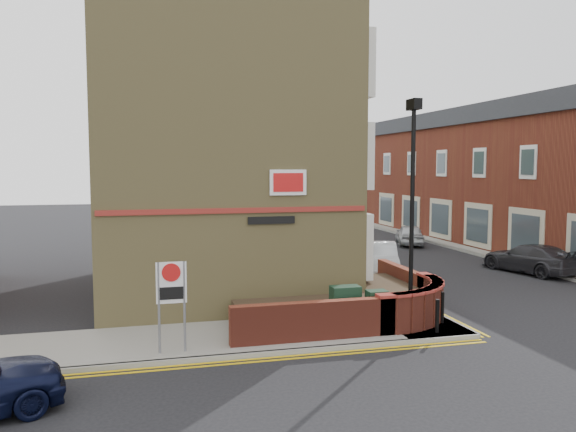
# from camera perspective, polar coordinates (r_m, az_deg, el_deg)

# --- Properties ---
(ground) EXTENTS (120.00, 120.00, 0.00)m
(ground) POSITION_cam_1_polar(r_m,az_deg,el_deg) (14.82, 8.70, -13.02)
(ground) COLOR black
(ground) RESTS_ON ground
(pavement_corner) EXTENTS (13.00, 3.00, 0.12)m
(pavement_corner) POSITION_cam_1_polar(r_m,az_deg,el_deg) (15.29, -6.06, -12.19)
(pavement_corner) COLOR gray
(pavement_corner) RESTS_ON ground
(pavement_main) EXTENTS (2.00, 32.00, 0.12)m
(pavement_main) POSITION_cam_1_polar(r_m,az_deg,el_deg) (30.27, 0.37, -3.56)
(pavement_main) COLOR gray
(pavement_main) RESTS_ON ground
(pavement_far) EXTENTS (4.00, 40.00, 0.12)m
(pavement_far) POSITION_cam_1_polar(r_m,az_deg,el_deg) (32.22, 21.13, -3.38)
(pavement_far) COLOR gray
(pavement_far) RESTS_ON ground
(kerb_side) EXTENTS (13.00, 0.15, 0.12)m
(kerb_side) POSITION_cam_1_polar(r_m,az_deg,el_deg) (13.88, -5.15, -13.99)
(kerb_side) COLOR gray
(kerb_side) RESTS_ON ground
(kerb_main_near) EXTENTS (0.15, 32.00, 0.12)m
(kerb_main_near) POSITION_cam_1_polar(r_m,az_deg,el_deg) (30.53, 2.19, -3.49)
(kerb_main_near) COLOR gray
(kerb_main_near) RESTS_ON ground
(kerb_main_far) EXTENTS (0.15, 40.00, 0.12)m
(kerb_main_far) POSITION_cam_1_polar(r_m,az_deg,el_deg) (31.11, 18.12, -3.58)
(kerb_main_far) COLOR gray
(kerb_main_far) RESTS_ON ground
(yellow_lines_side) EXTENTS (13.00, 0.28, 0.01)m
(yellow_lines_side) POSITION_cam_1_polar(r_m,az_deg,el_deg) (13.66, -4.98, -14.54)
(yellow_lines_side) COLOR gold
(yellow_lines_side) RESTS_ON ground
(yellow_lines_main) EXTENTS (0.28, 32.00, 0.01)m
(yellow_lines_main) POSITION_cam_1_polar(r_m,az_deg,el_deg) (30.61, 2.64, -3.57)
(yellow_lines_main) COLOR gold
(yellow_lines_main) RESTS_ON ground
(corner_building) EXTENTS (8.95, 10.40, 13.60)m
(corner_building) POSITION_cam_1_polar(r_m,az_deg,el_deg) (21.20, -6.97, 9.45)
(corner_building) COLOR #998851
(corner_building) RESTS_ON ground
(garden_wall) EXTENTS (6.80, 6.00, 1.20)m
(garden_wall) POSITION_cam_1_polar(r_m,az_deg,el_deg) (17.05, 5.37, -10.57)
(garden_wall) COLOR maroon
(garden_wall) RESTS_ON ground
(lamppost) EXTENTS (0.25, 0.50, 6.30)m
(lamppost) POSITION_cam_1_polar(r_m,az_deg,el_deg) (15.91, 12.49, 0.46)
(lamppost) COLOR black
(lamppost) RESTS_ON pavement_corner
(utility_cabinet_large) EXTENTS (0.80, 0.45, 1.20)m
(utility_cabinet_large) POSITION_cam_1_polar(r_m,az_deg,el_deg) (15.67, 5.84, -9.24)
(utility_cabinet_large) COLOR #15311E
(utility_cabinet_large) RESTS_ON pavement_corner
(utility_cabinet_small) EXTENTS (0.55, 0.40, 1.10)m
(utility_cabinet_small) POSITION_cam_1_polar(r_m,az_deg,el_deg) (15.70, 9.00, -9.44)
(utility_cabinet_small) COLOR #15311E
(utility_cabinet_small) RESTS_ON pavement_corner
(bollard_near) EXTENTS (0.11, 0.11, 0.90)m
(bollard_near) POSITION_cam_1_polar(r_m,az_deg,el_deg) (15.86, 14.92, -9.78)
(bollard_near) COLOR black
(bollard_near) RESTS_ON pavement_corner
(bollard_far) EXTENTS (0.11, 0.11, 0.90)m
(bollard_far) POSITION_cam_1_polar(r_m,az_deg,el_deg) (16.82, 15.39, -8.94)
(bollard_far) COLOR black
(bollard_far) RESTS_ON pavement_corner
(zone_sign) EXTENTS (0.72, 0.07, 2.20)m
(zone_sign) POSITION_cam_1_polar(r_m,az_deg,el_deg) (13.79, -11.76, -7.36)
(zone_sign) COLOR slate
(zone_sign) RESTS_ON pavement_corner
(far_terrace) EXTENTS (5.40, 30.40, 8.00)m
(far_terrace) POSITION_cam_1_polar(r_m,az_deg,el_deg) (36.05, 19.60, 3.88)
(far_terrace) COLOR maroon
(far_terrace) RESTS_ON ground
(far_terrace_cream) EXTENTS (5.40, 12.40, 8.00)m
(far_terrace_cream) POSITION_cam_1_polar(r_m,az_deg,el_deg) (54.76, 7.27, 4.42)
(far_terrace_cream) COLOR #B8B198
(far_terrace_cream) RESTS_ON ground
(tree_near) EXTENTS (3.64, 3.65, 6.70)m
(tree_near) POSITION_cam_1_polar(r_m,az_deg,el_deg) (28.04, 1.38, 5.27)
(tree_near) COLOR #382B1E
(tree_near) RESTS_ON pavement_main
(tree_mid) EXTENTS (4.03, 4.03, 7.42)m
(tree_mid) POSITION_cam_1_polar(r_m,az_deg,el_deg) (35.82, -2.08, 6.01)
(tree_mid) COLOR #382B1E
(tree_mid) RESTS_ON pavement_main
(tree_far) EXTENTS (3.81, 3.81, 7.00)m
(tree_far) POSITION_cam_1_polar(r_m,az_deg,el_deg) (43.67, -4.29, 5.45)
(tree_far) COLOR #382B1E
(tree_far) RESTS_ON pavement_main
(traffic_light_assembly) EXTENTS (0.20, 0.16, 4.20)m
(traffic_light_assembly) POSITION_cam_1_polar(r_m,az_deg,el_deg) (38.83, -2.41, 2.36)
(traffic_light_assembly) COLOR black
(traffic_light_assembly) RESTS_ON pavement_main
(silver_car_near) EXTENTS (2.71, 4.33, 1.35)m
(silver_car_near) POSITION_cam_1_polar(r_m,az_deg,el_deg) (24.33, 9.24, -4.28)
(silver_car_near) COLOR #A6AAAE
(silver_car_near) RESTS_ON ground
(red_car_main) EXTENTS (3.57, 5.28, 1.34)m
(red_car_main) POSITION_cam_1_polar(r_m,az_deg,el_deg) (31.63, 5.36, -2.10)
(red_car_main) COLOR maroon
(red_car_main) RESTS_ON ground
(grey_car_far) EXTENTS (2.72, 4.64, 1.26)m
(grey_car_far) POSITION_cam_1_polar(r_m,az_deg,el_deg) (26.47, 23.35, -3.97)
(grey_car_far) COLOR #2A292E
(grey_car_far) RESTS_ON ground
(silver_car_far) EXTENTS (2.59, 3.85, 1.22)m
(silver_car_far) POSITION_cam_1_polar(r_m,az_deg,el_deg) (33.78, 12.26, -1.84)
(silver_car_far) COLOR #B3B8BB
(silver_car_far) RESTS_ON ground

